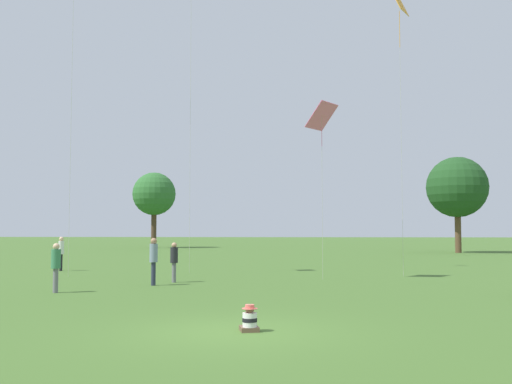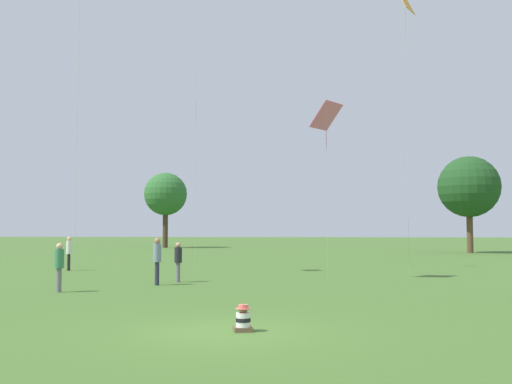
% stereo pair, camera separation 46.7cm
% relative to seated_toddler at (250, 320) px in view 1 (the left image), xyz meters
% --- Properties ---
extents(ground_plane, '(300.00, 300.00, 0.00)m').
position_rel_seated_toddler_xyz_m(ground_plane, '(-0.38, -0.09, -0.24)').
color(ground_plane, '#426628').
extents(seated_toddler, '(0.49, 0.56, 0.59)m').
position_rel_seated_toddler_xyz_m(seated_toddler, '(0.00, 0.00, 0.00)').
color(seated_toddler, brown).
rests_on(seated_toddler, ground).
extents(person_standing_2, '(0.43, 0.43, 1.65)m').
position_rel_seated_toddler_xyz_m(person_standing_2, '(-4.10, 11.55, 0.75)').
color(person_standing_2, slate).
rests_on(person_standing_2, ground).
extents(person_standing_3, '(0.42, 0.42, 1.85)m').
position_rel_seated_toddler_xyz_m(person_standing_3, '(-4.62, 10.19, 0.88)').
color(person_standing_3, '#282D42').
rests_on(person_standing_3, ground).
extents(person_standing_4, '(0.42, 0.42, 1.71)m').
position_rel_seated_toddler_xyz_m(person_standing_4, '(-7.35, 7.30, 0.79)').
color(person_standing_4, slate).
rests_on(person_standing_4, ground).
extents(person_standing_5, '(0.32, 0.32, 1.79)m').
position_rel_seated_toddler_xyz_m(person_standing_5, '(-11.44, 17.80, 0.86)').
color(person_standing_5, black).
rests_on(person_standing_5, ground).
extents(kite_1, '(1.09, 1.39, 13.67)m').
position_rel_seated_toddler_xyz_m(kite_1, '(5.91, 15.53, 12.52)').
color(kite_1, orange).
rests_on(kite_1, ground).
extents(kite_3, '(1.55, 1.67, 7.75)m').
position_rel_seated_toddler_xyz_m(kite_3, '(2.09, 13.43, 6.88)').
color(kite_3, pink).
rests_on(kite_3, ground).
extents(distant_tree_0, '(5.06, 5.06, 8.88)m').
position_rel_seated_toddler_xyz_m(distant_tree_0, '(-16.02, 56.41, 6.05)').
color(distant_tree_0, '#473323').
rests_on(distant_tree_0, ground).
extents(distant_tree_1, '(5.65, 5.65, 8.94)m').
position_rel_seated_toddler_xyz_m(distant_tree_1, '(15.77, 43.86, 5.84)').
color(distant_tree_1, brown).
rests_on(distant_tree_1, ground).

